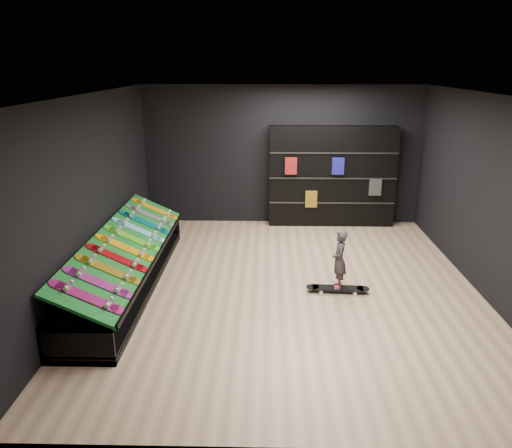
{
  "coord_description": "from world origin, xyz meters",
  "views": [
    {
      "loc": [
        -0.33,
        -7.29,
        3.43
      ],
      "look_at": [
        -0.5,
        0.2,
        1.0
      ],
      "focal_mm": 35.0,
      "sensor_mm": 36.0,
      "label": 1
    }
  ],
  "objects_px": {
    "floor_skateboard": "(338,289)",
    "display_rack": "(128,272)",
    "child": "(339,271)",
    "back_shelving": "(332,176)"
  },
  "relations": [
    {
      "from": "display_rack",
      "to": "floor_skateboard",
      "type": "relative_size",
      "value": 4.59
    },
    {
      "from": "floor_skateboard",
      "to": "child",
      "type": "height_order",
      "value": "child"
    },
    {
      "from": "back_shelving",
      "to": "floor_skateboard",
      "type": "xyz_separation_m",
      "value": [
        -0.29,
        -3.49,
        -1.03
      ]
    },
    {
      "from": "child",
      "to": "back_shelving",
      "type": "bearing_deg",
      "value": 179.0
    },
    {
      "from": "display_rack",
      "to": "back_shelving",
      "type": "relative_size",
      "value": 1.66
    },
    {
      "from": "display_rack",
      "to": "child",
      "type": "xyz_separation_m",
      "value": [
        3.34,
        -0.17,
        0.12
      ]
    },
    {
      "from": "display_rack",
      "to": "floor_skateboard",
      "type": "height_order",
      "value": "display_rack"
    },
    {
      "from": "back_shelving",
      "to": "child",
      "type": "xyz_separation_m",
      "value": [
        -0.29,
        -3.49,
        -0.71
      ]
    },
    {
      "from": "floor_skateboard",
      "to": "display_rack",
      "type": "bearing_deg",
      "value": -179.63
    },
    {
      "from": "floor_skateboard",
      "to": "back_shelving",
      "type": "bearing_deg",
      "value": 88.53
    }
  ]
}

